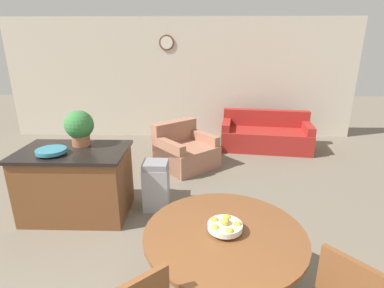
{
  "coord_description": "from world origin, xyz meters",
  "views": [
    {
      "loc": [
        0.44,
        -0.85,
        2.16
      ],
      "look_at": [
        0.34,
        2.68,
        0.96
      ],
      "focal_mm": 28.0,
      "sensor_mm": 36.0,
      "label": 1
    }
  ],
  "objects": [
    {
      "name": "wall_back",
      "position": [
        -0.0,
        6.16,
        1.35
      ],
      "size": [
        8.0,
        0.09,
        2.7
      ],
      "color": "beige",
      "rests_on": "ground_plane"
    },
    {
      "name": "armchair",
      "position": [
        0.17,
        4.27,
        0.27
      ],
      "size": [
        1.27,
        1.27,
        0.78
      ],
      "rotation": [
        0.0,
        0.0,
        0.71
      ],
      "color": "#A87056",
      "rests_on": "ground_plane"
    },
    {
      "name": "couch",
      "position": [
        1.84,
        5.29,
        0.27
      ],
      "size": [
        1.93,
        1.1,
        0.77
      ],
      "rotation": [
        0.0,
        0.0,
        -0.14
      ],
      "color": "maroon",
      "rests_on": "ground_plane"
    },
    {
      "name": "trash_bin",
      "position": [
        -0.14,
        2.77,
        0.33
      ],
      "size": [
        0.33,
        0.32,
        0.68
      ],
      "color": "#9E9EA3",
      "rests_on": "ground_plane"
    },
    {
      "name": "dining_table",
      "position": [
        0.64,
        1.14,
        0.59
      ],
      "size": [
        1.27,
        1.27,
        0.76
      ],
      "color": "brown",
      "rests_on": "ground_plane"
    },
    {
      "name": "potted_plant",
      "position": [
        -1.09,
        2.79,
        1.14
      ],
      "size": [
        0.36,
        0.36,
        0.46
      ],
      "color": "#A36642",
      "rests_on": "kitchen_island"
    },
    {
      "name": "teal_bowl",
      "position": [
        -1.32,
        2.44,
        0.94
      ],
      "size": [
        0.35,
        0.35,
        0.07
      ],
      "color": "teal",
      "rests_on": "kitchen_island"
    },
    {
      "name": "fruit_bowl",
      "position": [
        0.64,
        1.14,
        0.82
      ],
      "size": [
        0.27,
        0.27,
        0.13
      ],
      "color": "silver",
      "rests_on": "dining_table"
    },
    {
      "name": "kitchen_island",
      "position": [
        -1.14,
        2.6,
        0.45
      ],
      "size": [
        1.34,
        0.85,
        0.89
      ],
      "color": "brown",
      "rests_on": "ground_plane"
    }
  ]
}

